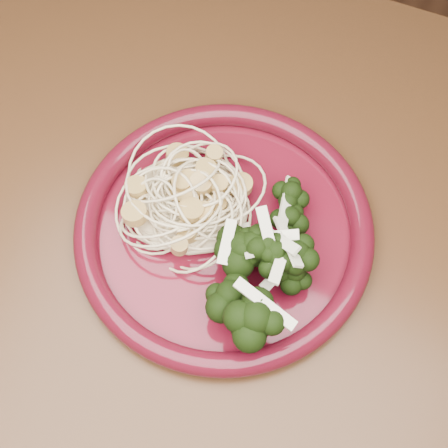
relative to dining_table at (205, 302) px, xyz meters
name	(u,v)px	position (x,y,z in m)	size (l,w,h in m)	color
dining_table	(205,302)	(0.00, 0.00, 0.00)	(1.20, 0.80, 0.75)	#472814
dinner_plate	(224,228)	(0.01, 0.04, 0.11)	(0.34, 0.34, 0.02)	#500B18
spaghetti_pile	(187,200)	(-0.04, 0.05, 0.12)	(0.12, 0.11, 0.03)	beige
scallop_cluster	(185,182)	(-0.04, 0.05, 0.15)	(0.12, 0.12, 0.04)	tan
broccoli_pile	(272,249)	(0.06, 0.03, 0.13)	(0.09, 0.15, 0.05)	black
onion_garnish	(275,234)	(0.06, 0.03, 0.16)	(0.07, 0.10, 0.05)	beige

